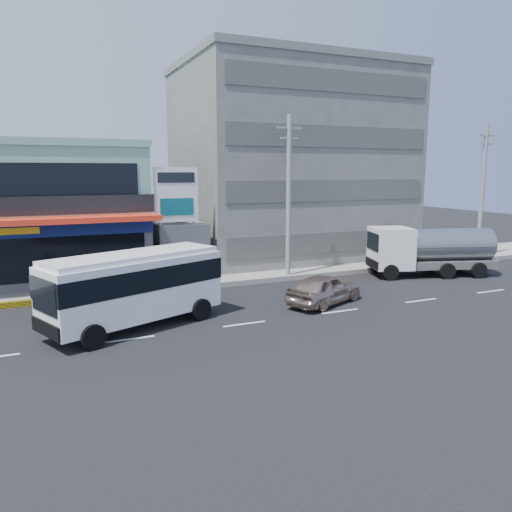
{
  "coord_description": "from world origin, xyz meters",
  "views": [
    {
      "loc": [
        -8.09,
        -19.62,
        6.69
      ],
      "look_at": [
        2.49,
        4.36,
        2.2
      ],
      "focal_mm": 35.0,
      "sensor_mm": 36.0,
      "label": 1
    }
  ],
  "objects_px": {
    "shop_building": "(38,215)",
    "sedan": "(324,289)",
    "minibus": "(134,283)",
    "motorcycle_rider": "(51,292)",
    "tanker_truck": "(427,250)",
    "utility_pole_far": "(482,192)",
    "concrete_building": "(289,167)",
    "utility_pole_near": "(289,196)",
    "satellite_dish": "(177,221)",
    "billboard": "(176,201)"
  },
  "relations": [
    {
      "from": "satellite_dish",
      "to": "utility_pole_far",
      "type": "distance_m",
      "value": 22.35
    },
    {
      "from": "utility_pole_near",
      "to": "minibus",
      "type": "height_order",
      "value": "utility_pole_near"
    },
    {
      "from": "minibus",
      "to": "utility_pole_far",
      "type": "bearing_deg",
      "value": 12.57
    },
    {
      "from": "satellite_dish",
      "to": "tanker_truck",
      "type": "height_order",
      "value": "satellite_dish"
    },
    {
      "from": "satellite_dish",
      "to": "concrete_building",
      "type": "bearing_deg",
      "value": 21.8
    },
    {
      "from": "utility_pole_near",
      "to": "billboard",
      "type": "bearing_deg",
      "value": 164.52
    },
    {
      "from": "sedan",
      "to": "tanker_truck",
      "type": "bearing_deg",
      "value": -94.69
    },
    {
      "from": "sedan",
      "to": "motorcycle_rider",
      "type": "relative_size",
      "value": 2.27
    },
    {
      "from": "motorcycle_rider",
      "to": "minibus",
      "type": "bearing_deg",
      "value": -58.6
    },
    {
      "from": "utility_pole_far",
      "to": "minibus",
      "type": "xyz_separation_m",
      "value": [
        -26.46,
        -5.9,
        -3.21
      ]
    },
    {
      "from": "shop_building",
      "to": "motorcycle_rider",
      "type": "relative_size",
      "value": 6.1
    },
    {
      "from": "satellite_dish",
      "to": "sedan",
      "type": "height_order",
      "value": "satellite_dish"
    },
    {
      "from": "shop_building",
      "to": "satellite_dish",
      "type": "relative_size",
      "value": 8.27
    },
    {
      "from": "billboard",
      "to": "motorcycle_rider",
      "type": "height_order",
      "value": "billboard"
    },
    {
      "from": "shop_building",
      "to": "tanker_truck",
      "type": "height_order",
      "value": "shop_building"
    },
    {
      "from": "concrete_building",
      "to": "motorcycle_rider",
      "type": "xyz_separation_m",
      "value": [
        -17.7,
        -8.2,
        -6.33
      ]
    },
    {
      "from": "sedan",
      "to": "shop_building",
      "type": "bearing_deg",
      "value": 22.6
    },
    {
      "from": "utility_pole_far",
      "to": "tanker_truck",
      "type": "bearing_deg",
      "value": -160.64
    },
    {
      "from": "sedan",
      "to": "minibus",
      "type": "bearing_deg",
      "value": 66.3
    },
    {
      "from": "utility_pole_far",
      "to": "shop_building",
      "type": "bearing_deg",
      "value": 167.69
    },
    {
      "from": "utility_pole_near",
      "to": "sedan",
      "type": "xyz_separation_m",
      "value": [
        -0.98,
        -5.9,
        -4.37
      ]
    },
    {
      "from": "satellite_dish",
      "to": "minibus",
      "type": "bearing_deg",
      "value": -115.17
    },
    {
      "from": "utility_pole_near",
      "to": "motorcycle_rider",
      "type": "xyz_separation_m",
      "value": [
        -13.7,
        -0.6,
        -4.48
      ]
    },
    {
      "from": "satellite_dish",
      "to": "sedan",
      "type": "distance_m",
      "value": 11.1
    },
    {
      "from": "utility_pole_near",
      "to": "sedan",
      "type": "relative_size",
      "value": 2.17
    },
    {
      "from": "utility_pole_near",
      "to": "sedan",
      "type": "bearing_deg",
      "value": -99.4
    },
    {
      "from": "billboard",
      "to": "utility_pole_near",
      "type": "xyz_separation_m",
      "value": [
        6.5,
        -1.8,
        0.22
      ]
    },
    {
      "from": "satellite_dish",
      "to": "tanker_truck",
      "type": "relative_size",
      "value": 0.18
    },
    {
      "from": "shop_building",
      "to": "utility_pole_near",
      "type": "height_order",
      "value": "utility_pole_near"
    },
    {
      "from": "shop_building",
      "to": "sedan",
      "type": "bearing_deg",
      "value": -43.7
    },
    {
      "from": "sedan",
      "to": "utility_pole_near",
      "type": "bearing_deg",
      "value": -33.1
    },
    {
      "from": "concrete_building",
      "to": "sedan",
      "type": "bearing_deg",
      "value": -110.24
    },
    {
      "from": "concrete_building",
      "to": "utility_pole_far",
      "type": "bearing_deg",
      "value": -32.35
    },
    {
      "from": "utility_pole_near",
      "to": "shop_building",
      "type": "bearing_deg",
      "value": 154.94
    },
    {
      "from": "shop_building",
      "to": "satellite_dish",
      "type": "distance_m",
      "value": 8.54
    },
    {
      "from": "concrete_building",
      "to": "satellite_dish",
      "type": "xyz_separation_m",
      "value": [
        -10.0,
        -4.0,
        -3.42
      ]
    },
    {
      "from": "minibus",
      "to": "motorcycle_rider",
      "type": "bearing_deg",
      "value": 121.4
    },
    {
      "from": "sedan",
      "to": "tanker_truck",
      "type": "height_order",
      "value": "tanker_truck"
    },
    {
      "from": "concrete_building",
      "to": "motorcycle_rider",
      "type": "bearing_deg",
      "value": -155.14
    },
    {
      "from": "concrete_building",
      "to": "minibus",
      "type": "relative_size",
      "value": 1.97
    },
    {
      "from": "tanker_truck",
      "to": "motorcycle_rider",
      "type": "xyz_separation_m",
      "value": [
        -22.44,
        1.95,
        -1.01
      ]
    },
    {
      "from": "shop_building",
      "to": "concrete_building",
      "type": "relative_size",
      "value": 0.77
    },
    {
      "from": "utility_pole_near",
      "to": "motorcycle_rider",
      "type": "relative_size",
      "value": 4.92
    },
    {
      "from": "minibus",
      "to": "motorcycle_rider",
      "type": "distance_m",
      "value": 6.34
    },
    {
      "from": "concrete_building",
      "to": "utility_pole_near",
      "type": "bearing_deg",
      "value": -117.76
    },
    {
      "from": "satellite_dish",
      "to": "utility_pole_near",
      "type": "relative_size",
      "value": 0.15
    },
    {
      "from": "shop_building",
      "to": "utility_pole_far",
      "type": "xyz_separation_m",
      "value": [
        30.0,
        -6.55,
        1.15
      ]
    },
    {
      "from": "concrete_building",
      "to": "motorcycle_rider",
      "type": "relative_size",
      "value": 7.87
    },
    {
      "from": "motorcycle_rider",
      "to": "shop_building",
      "type": "bearing_deg",
      "value": 92.41
    },
    {
      "from": "concrete_building",
      "to": "sedan",
      "type": "relative_size",
      "value": 3.47
    }
  ]
}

